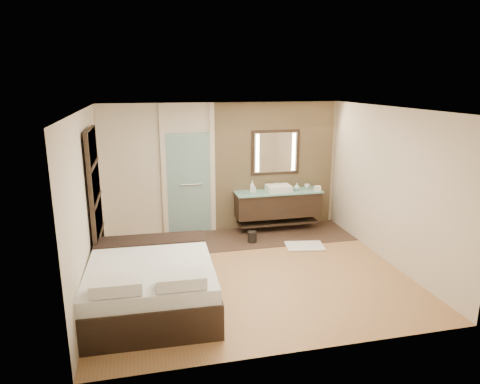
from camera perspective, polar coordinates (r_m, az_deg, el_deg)
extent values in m
plane|color=#AD7348|center=(7.31, 1.32, -10.62)|extent=(5.00, 5.00, 0.00)
cube|color=#39271F|center=(8.88, 2.53, -5.92)|extent=(3.80, 1.30, 0.01)
cube|color=tan|center=(9.22, 4.62, 3.49)|extent=(2.60, 0.08, 2.70)
cube|color=black|center=(9.13, 5.06, -1.66)|extent=(1.80, 0.50, 0.50)
cube|color=black|center=(9.25, 5.01, -3.98)|extent=(1.71, 0.45, 0.04)
cube|color=#8AD4C7|center=(9.04, 5.14, 0.01)|extent=(1.85, 0.55, 0.03)
cube|color=white|center=(9.02, 5.15, 0.50)|extent=(0.50, 0.38, 0.13)
cylinder|color=silver|center=(9.19, 4.79, 0.91)|extent=(0.03, 0.03, 0.18)
cylinder|color=silver|center=(9.14, 4.88, 1.33)|extent=(0.02, 0.10, 0.02)
cube|color=black|center=(9.12, 4.75, 5.28)|extent=(1.06, 0.03, 0.96)
cube|color=white|center=(9.10, 4.78, 5.27)|extent=(0.94, 0.01, 0.84)
cube|color=#FFEEBF|center=(8.99, 2.35, 5.19)|extent=(0.07, 0.01, 0.80)
cube|color=#FFEEBF|center=(9.23, 7.17, 5.33)|extent=(0.07, 0.01, 0.80)
cube|color=#BBECE9|center=(8.90, -6.84, 1.06)|extent=(0.90, 0.05, 2.10)
cylinder|color=silver|center=(8.86, -6.48, 1.00)|extent=(0.45, 0.03, 0.03)
cube|color=beige|center=(8.81, -10.14, 2.79)|extent=(0.10, 0.08, 2.70)
cube|color=beige|center=(8.91, -3.70, 3.12)|extent=(0.10, 0.08, 2.70)
cube|color=black|center=(7.31, -18.66, -1.39)|extent=(0.06, 1.20, 2.40)
cube|color=#F5E8CE|center=(7.57, -17.99, -7.44)|extent=(0.02, 1.06, 0.52)
cube|color=#F5E8CE|center=(7.37, -18.35, -3.20)|extent=(0.02, 1.06, 0.52)
cube|color=#F5E8CE|center=(7.23, -18.72, 1.24)|extent=(0.02, 1.06, 0.52)
cube|color=#F5E8CE|center=(7.12, -19.10, 5.85)|extent=(0.02, 1.06, 0.52)
cube|color=black|center=(6.37, -11.70, -12.55)|extent=(1.81, 2.23, 0.48)
cube|color=silver|center=(6.23, -11.86, -9.77)|extent=(1.75, 2.18, 0.20)
cube|color=black|center=(6.95, -11.88, -6.28)|extent=(1.70, 0.54, 0.04)
cube|color=silver|center=(5.38, -16.14, -11.92)|extent=(0.61, 0.34, 0.15)
cube|color=silver|center=(5.36, -7.82, -11.55)|extent=(0.61, 0.34, 0.15)
cube|color=white|center=(8.44, 8.61, -7.12)|extent=(0.79, 0.61, 0.02)
cylinder|color=black|center=(8.53, 1.64, -6.03)|extent=(0.22, 0.22, 0.23)
cube|color=white|center=(9.18, 10.31, 0.47)|extent=(0.14, 0.14, 0.10)
imported|color=white|center=(8.88, 1.64, 0.72)|extent=(0.11, 0.11, 0.25)
imported|color=#B2B2B2|center=(8.87, 1.84, 0.49)|extent=(0.09, 0.09, 0.18)
imported|color=#A5D0C7|center=(9.14, 7.58, 0.71)|extent=(0.13, 0.13, 0.16)
imported|color=white|center=(9.36, 8.91, 0.78)|extent=(0.15, 0.15, 0.09)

